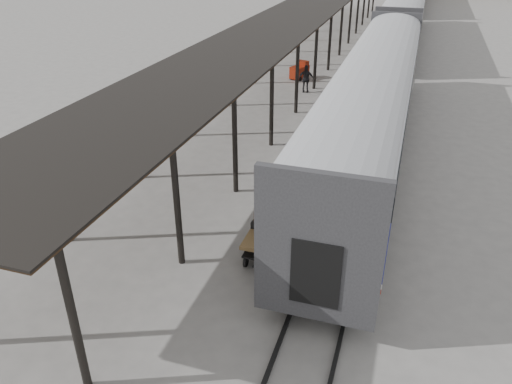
{
  "coord_description": "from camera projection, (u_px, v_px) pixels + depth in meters",
  "views": [
    {
      "loc": [
        4.75,
        -13.44,
        9.27
      ],
      "look_at": [
        0.41,
        0.12,
        1.7
      ],
      "focal_mm": 35.0,
      "sensor_mm": 36.0,
      "label": 1
    }
  ],
  "objects": [
    {
      "name": "train",
      "position": [
        405.0,
        13.0,
        43.23
      ],
      "size": [
        3.45,
        76.01,
        4.01
      ],
      "color": "silver",
      "rests_on": "ground"
    },
    {
      "name": "canopy",
      "position": [
        306.0,
        9.0,
        36.15
      ],
      "size": [
        4.9,
        64.3,
        4.15
      ],
      "color": "#422B19",
      "rests_on": "ground"
    },
    {
      "name": "suitcase_stack",
      "position": [
        270.0,
        218.0,
        15.93
      ],
      "size": [
        1.28,
        1.14,
        0.59
      ],
      "rotation": [
        0.0,
        0.0,
        -0.0
      ],
      "color": "#3D3D40",
      "rests_on": "baggage_cart"
    },
    {
      "name": "ground",
      "position": [
        243.0,
        236.0,
        16.93
      ],
      "size": [
        160.0,
        160.0,
        0.0
      ],
      "primitive_type": "plane",
      "color": "slate",
      "rests_on": "ground"
    },
    {
      "name": "pedestrian",
      "position": [
        306.0,
        79.0,
        31.25
      ],
      "size": [
        1.04,
        0.49,
        1.73
      ],
      "primitive_type": "imported",
      "rotation": [
        0.0,
        0.0,
        3.21
      ],
      "color": "black",
      "rests_on": "ground"
    },
    {
      "name": "luggage_tug",
      "position": [
        300.0,
        71.0,
        34.26
      ],
      "size": [
        1.2,
        1.52,
        1.18
      ],
      "rotation": [
        0.0,
        0.0,
        -0.34
      ],
      "color": "maroon",
      "rests_on": "ground"
    },
    {
      "name": "porter",
      "position": [
        267.0,
        216.0,
        14.71
      ],
      "size": [
        0.6,
        0.74,
        1.78
      ],
      "primitive_type": "imported",
      "rotation": [
        0.0,
        0.0,
        1.27
      ],
      "color": "navy",
      "rests_on": "baggage_cart"
    },
    {
      "name": "rails",
      "position": [
        401.0,
        44.0,
        44.64
      ],
      "size": [
        1.54,
        150.0,
        0.12
      ],
      "color": "black",
      "rests_on": "ground"
    },
    {
      "name": "baggage_cart",
      "position": [
        270.0,
        235.0,
        15.79
      ],
      "size": [
        1.25,
        2.4,
        0.86
      ],
      "rotation": [
        0.0,
        0.0,
        -0.0
      ],
      "color": "brown",
      "rests_on": "ground"
    }
  ]
}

